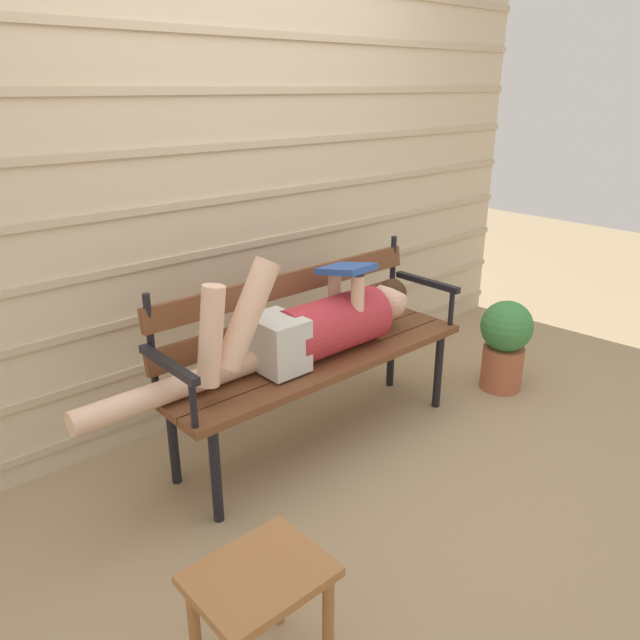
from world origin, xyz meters
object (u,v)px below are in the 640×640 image
object	(u,v)px
footstool	(260,594)
potted_plant	(505,341)
reclining_person	(311,327)
park_bench	(311,343)

from	to	relation	value
footstool	potted_plant	world-z (taller)	potted_plant
footstool	potted_plant	bearing A→B (deg)	14.74
potted_plant	footstool	bearing A→B (deg)	-165.26
reclining_person	footstool	world-z (taller)	reclining_person
park_bench	reclining_person	world-z (taller)	reclining_person
reclining_person	park_bench	bearing A→B (deg)	48.56
park_bench	footstool	xyz separation A→B (m)	(-1.00, -0.93, -0.20)
park_bench	potted_plant	xyz separation A→B (m)	(1.18, -0.35, -0.22)
park_bench	reclining_person	size ratio (longest dim) A/B	0.93
footstool	potted_plant	size ratio (longest dim) A/B	0.73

